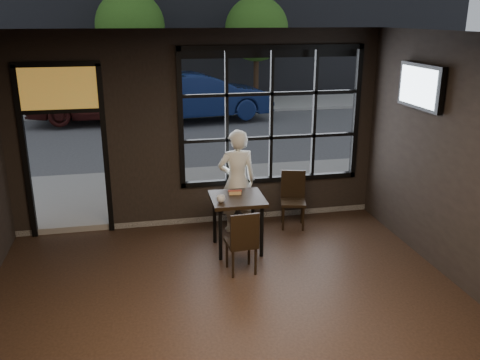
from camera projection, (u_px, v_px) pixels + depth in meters
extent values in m
cube|color=black|center=(245.00, 347.00, 5.45)|extent=(6.00, 7.00, 0.02)
cube|color=black|center=(246.00, 36.00, 4.46)|extent=(6.00, 7.00, 0.02)
cube|color=black|center=(271.00, 116.00, 8.39)|extent=(3.06, 0.12, 2.28)
cube|color=orange|center=(59.00, 88.00, 7.58)|extent=(1.20, 0.06, 0.70)
cube|color=#545456|center=(152.00, 81.00, 27.81)|extent=(60.00, 41.00, 0.04)
cube|color=black|center=(237.00, 223.00, 7.59)|extent=(0.79, 0.79, 0.84)
cube|color=black|center=(241.00, 241.00, 6.91)|extent=(0.42, 0.42, 0.91)
cube|color=black|center=(293.00, 200.00, 8.39)|extent=(0.49, 0.49, 0.93)
imported|color=silver|center=(237.00, 181.00, 8.15)|extent=(0.62, 0.41, 1.69)
imported|color=silver|center=(221.00, 199.00, 7.24)|extent=(0.13, 0.13, 0.10)
cube|color=black|center=(421.00, 86.00, 7.08)|extent=(0.12, 1.06, 0.62)
imported|color=#101D47|center=(201.00, 96.00, 16.70)|extent=(4.78, 2.30, 1.51)
imported|color=#3A1311|center=(103.00, 96.00, 16.48)|extent=(4.77, 2.01, 1.61)
cylinder|color=#332114|center=(134.00, 78.00, 19.11)|extent=(0.21, 0.21, 2.30)
sphere|color=#36661D|center=(130.00, 26.00, 18.53)|extent=(2.51, 2.51, 2.51)
cylinder|color=#332114|center=(256.00, 77.00, 19.80)|extent=(0.20, 0.20, 2.20)
sphere|color=#245A22|center=(257.00, 29.00, 19.25)|extent=(2.40, 2.40, 2.40)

